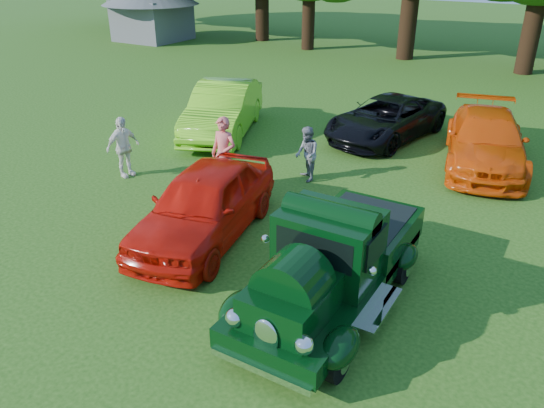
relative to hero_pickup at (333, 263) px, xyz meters
The scene contains 10 objects.
ground 1.32m from the hero_pickup, 162.08° to the right, with size 120.00×120.00×0.00m, color #1F4911.
hero_pickup is the anchor object (origin of this frame).
red_convertible 3.50m from the hero_pickup, 166.96° to the left, with size 1.87×4.64×1.58m, color red.
back_car_lime 9.95m from the hero_pickup, 136.75° to the left, with size 1.79×5.14×1.69m, color #6BCE1B.
back_car_black 9.45m from the hero_pickup, 104.40° to the left, with size 2.25×4.87×1.35m, color black.
back_car_orange 8.40m from the hero_pickup, 83.55° to the left, with size 2.12×5.21×1.51m, color #DF4807.
spectator_pink 5.46m from the hero_pickup, 145.90° to the left, with size 0.71×0.47×1.95m, color #E0605C.
spectator_grey 5.56m from the hero_pickup, 122.23° to the left, with size 0.73×0.57×1.50m, color gray.
spectator_white 7.79m from the hero_pickup, 162.19° to the left, with size 0.99×0.41×1.69m, color white.
gazebo 30.96m from the hero_pickup, 138.02° to the left, with size 6.40×6.40×3.90m.
Camera 1 is at (4.09, -6.94, 5.80)m, focal length 35.00 mm.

